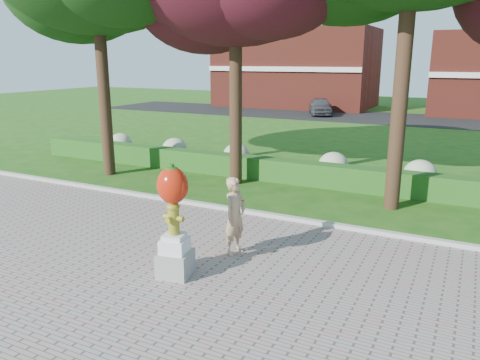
{
  "coord_description": "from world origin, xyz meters",
  "views": [
    {
      "loc": [
        5.45,
        -8.5,
        4.34
      ],
      "look_at": [
        0.68,
        1.0,
        1.58
      ],
      "focal_mm": 35.0,
      "sensor_mm": 36.0,
      "label": 1
    }
  ],
  "objects": [
    {
      "name": "hydrant_sculpture",
      "position": [
        0.32,
        -1.23,
        1.28
      ],
      "size": [
        0.74,
        0.74,
        2.34
      ],
      "rotation": [
        0.0,
        0.0,
        0.19
      ],
      "color": "gray",
      "rests_on": "walkway"
    },
    {
      "name": "walkway",
      "position": [
        0.0,
        -4.0,
        0.02
      ],
      "size": [
        40.0,
        14.0,
        0.04
      ],
      "primitive_type": "cube",
      "color": "gray",
      "rests_on": "ground"
    },
    {
      "name": "woman",
      "position": [
        0.89,
        0.34,
        0.93
      ],
      "size": [
        0.52,
        0.71,
        1.78
      ],
      "primitive_type": "imported",
      "rotation": [
        0.0,
        0.0,
        1.42
      ],
      "color": "tan",
      "rests_on": "walkway"
    },
    {
      "name": "curb",
      "position": [
        0.0,
        3.0,
        0.07
      ],
      "size": [
        40.0,
        0.18,
        0.15
      ],
      "primitive_type": "cube",
      "color": "#ADADA5",
      "rests_on": "ground"
    },
    {
      "name": "hydrangea_row",
      "position": [
        0.57,
        8.0,
        0.55
      ],
      "size": [
        20.1,
        1.1,
        0.99
      ],
      "color": "#9DA67F",
      "rests_on": "ground"
    },
    {
      "name": "street",
      "position": [
        0.0,
        28.0,
        0.01
      ],
      "size": [
        50.0,
        8.0,
        0.02
      ],
      "primitive_type": "cube",
      "color": "black",
      "rests_on": "ground"
    },
    {
      "name": "building_left",
      "position": [
        -10.0,
        34.0,
        3.5
      ],
      "size": [
        14.0,
        8.0,
        7.0
      ],
      "primitive_type": "cube",
      "color": "maroon",
      "rests_on": "ground"
    },
    {
      "name": "lawn_hedge",
      "position": [
        0.0,
        7.0,
        0.4
      ],
      "size": [
        24.0,
        0.7,
        0.8
      ],
      "primitive_type": "cube",
      "color": "#1B4A15",
      "rests_on": "ground"
    },
    {
      "name": "parked_car",
      "position": [
        -5.66,
        27.85,
        0.7
      ],
      "size": [
        3.04,
        4.31,
        1.36
      ],
      "primitive_type": "imported",
      "rotation": [
        0.0,
        0.0,
        0.4
      ],
      "color": "#46484F",
      "rests_on": "street"
    },
    {
      "name": "ground",
      "position": [
        0.0,
        0.0,
        0.0
      ],
      "size": [
        100.0,
        100.0,
        0.0
      ],
      "primitive_type": "plane",
      "color": "#1B4D13",
      "rests_on": "ground"
    }
  ]
}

